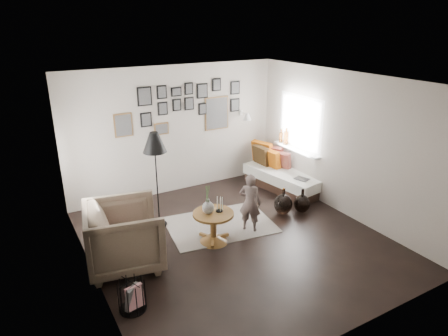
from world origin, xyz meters
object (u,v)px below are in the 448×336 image
floor_lamp (155,146)px  armchair (125,236)px  demijohn_large (283,204)px  child (250,203)px  daybed (282,175)px  pedestal_table (213,228)px  demijohn_small (302,204)px  vase (208,205)px  magazine_basket (132,296)px

floor_lamp → armchair: bearing=-133.6°
armchair → demijohn_large: armchair is taller
demijohn_large → child: 0.95m
daybed → pedestal_table: bearing=-161.3°
armchair → pedestal_table: bearing=-81.7°
floor_lamp → pedestal_table: bearing=-59.6°
armchair → demijohn_small: size_ratio=2.28×
daybed → demijohn_small: daybed is taller
pedestal_table → demijohn_large: size_ratio=1.29×
vase → daybed: size_ratio=0.25×
pedestal_table → child: size_ratio=0.64×
pedestal_table → magazine_basket: 1.90m
daybed → demijohn_small: bearing=-118.8°
vase → daybed: (2.43, 1.23, -0.39)m
demijohn_large → demijohn_small: (0.35, -0.12, -0.02)m
demijohn_small → child: child is taller
demijohn_large → armchair: bearing=-176.9°
armchair → demijohn_small: 3.38m
floor_lamp → daybed: bearing=5.5°
vase → demijohn_large: (1.67, 0.20, -0.47)m
armchair → floor_lamp: floor_lamp is taller
pedestal_table → demijohn_small: bearing=3.0°
daybed → floor_lamp: 3.16m
child → magazine_basket: bearing=69.5°
magazine_basket → demijohn_small: size_ratio=0.90×
demijohn_small → floor_lamp: bearing=161.0°
floor_lamp → child: bearing=-36.2°
floor_lamp → magazine_basket: bearing=-119.9°
armchair → demijohn_small: (3.37, 0.04, -0.31)m
pedestal_table → demijohn_small: size_ratio=1.41×
child → demijohn_large: bearing=-119.7°
daybed → floor_lamp: (-2.91, -0.28, 1.19)m
demijohn_small → pedestal_table: bearing=-177.0°
daybed → demijohn_large: bearing=-135.7°
pedestal_table → floor_lamp: (-0.57, 0.97, 1.22)m
vase → demijohn_large: 1.75m
demijohn_large → child: bearing=-167.3°
daybed → demijohn_small: size_ratio=4.10×
magazine_basket → pedestal_table: bearing=29.3°
magazine_basket → demijohn_large: demijohn_large is taller
vase → floor_lamp: bearing=117.2°
demijohn_large → demijohn_small: size_ratio=1.10×
pedestal_table → daybed: bearing=28.0°
pedestal_table → vase: 0.43m
demijohn_small → child: 1.27m
vase → armchair: vase is taller
magazine_basket → child: 2.57m
armchair → vase: bearing=-81.0°
pedestal_table → magazine_basket: bearing=-150.7°
floor_lamp → demijohn_large: floor_lamp is taller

